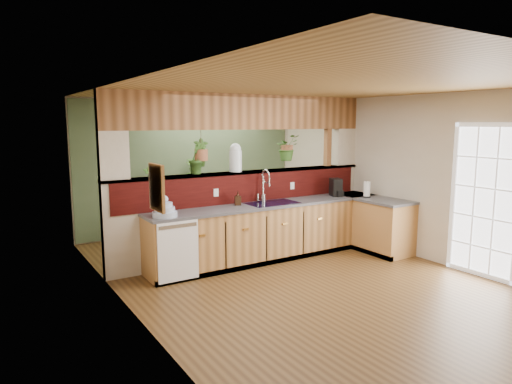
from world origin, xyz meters
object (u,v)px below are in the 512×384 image
soap_dispenser (238,198)px  faucet (264,184)px  coffee_maker (336,188)px  glass_jar (235,158)px  paper_towel (367,190)px  shelving_console (176,209)px  dish_stack (165,210)px

soap_dispenser → faucet: bearing=2.9°
faucet → coffee_maker: (1.38, -0.16, -0.14)m
faucet → glass_jar: 0.63m
paper_towel → shelving_console: size_ratio=0.20×
faucet → paper_towel: faucet is taller
paper_towel → faucet: bearing=162.8°
paper_towel → shelving_console: bearing=132.0°
soap_dispenser → coffee_maker: coffee_maker is taller
coffee_maker → paper_towel: coffee_maker is taller
paper_towel → shelving_console: paper_towel is taller
coffee_maker → shelving_console: bearing=155.6°
glass_jar → soap_dispenser: bearing=-112.6°
faucet → paper_towel: bearing=-17.2°
soap_dispenser → shelving_console: soap_dispenser is taller
faucet → coffee_maker: faucet is taller
dish_stack → coffee_maker: (3.17, 0.12, 0.05)m
glass_jar → shelving_console: size_ratio=0.31×
dish_stack → shelving_console: bearing=64.9°
faucet → dish_stack: 1.82m
glass_jar → shelving_console: glass_jar is taller
dish_stack → coffee_maker: bearing=2.2°
coffee_maker → paper_towel: size_ratio=1.06×
dish_stack → soap_dispenser: dish_stack is taller
faucet → soap_dispenser: faucet is taller
coffee_maker → faucet: bearing=-162.6°
dish_stack → faucet: bearing=8.8°
faucet → dish_stack: faucet is taller
soap_dispenser → dish_stack: bearing=-169.0°
dish_stack → soap_dispenser: size_ratio=1.60×
dish_stack → coffee_maker: 3.17m
faucet → coffee_maker: 1.40m
soap_dispenser → shelving_console: 2.21m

